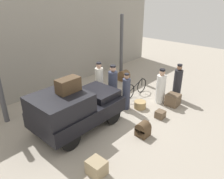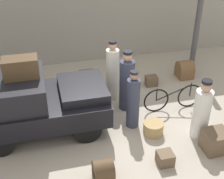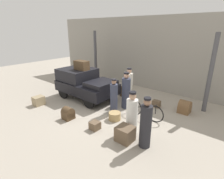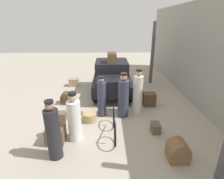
% 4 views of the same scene
% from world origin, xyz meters
% --- Properties ---
extents(ground_plane, '(30.00, 30.00, 0.00)m').
position_xyz_m(ground_plane, '(0.00, 0.00, 0.00)').
color(ground_plane, '#A89E8E').
extents(station_building_facade, '(16.00, 0.15, 4.50)m').
position_xyz_m(station_building_facade, '(0.00, 4.08, 2.25)').
color(station_building_facade, gray).
rests_on(station_building_facade, ground).
extents(canopy_pillar_left, '(0.20, 0.20, 3.63)m').
position_xyz_m(canopy_pillar_left, '(-3.38, 2.71, 1.82)').
color(canopy_pillar_left, '#4C4C51').
rests_on(canopy_pillar_left, ground).
extents(truck, '(3.38, 1.89, 1.60)m').
position_xyz_m(truck, '(-1.86, 0.25, 0.88)').
color(truck, black).
rests_on(truck, ground).
extents(bicycle, '(1.78, 0.04, 0.80)m').
position_xyz_m(bicycle, '(2.02, 0.23, 0.39)').
color(bicycle, black).
rests_on(bicycle, ground).
extents(wicker_basket, '(0.52, 0.52, 0.33)m').
position_xyz_m(wicker_basket, '(1.09, -0.69, 0.17)').
color(wicker_basket, tan).
rests_on(wicker_basket, ground).
extents(porter_carrying_trunk, '(0.34, 0.34, 1.66)m').
position_xyz_m(porter_carrying_trunk, '(0.66, -0.22, 0.76)').
color(porter_carrying_trunk, '#33384C').
rests_on(porter_carrying_trunk, ground).
extents(porter_lifting_near_truck, '(0.38, 0.38, 1.76)m').
position_xyz_m(porter_lifting_near_truck, '(3.00, -1.46, 0.81)').
color(porter_lifting_near_truck, '#232328').
rests_on(porter_lifting_near_truck, ground).
extents(porter_with_bicycle, '(0.43, 0.43, 1.65)m').
position_xyz_m(porter_with_bicycle, '(2.19, -1.04, 0.74)').
color(porter_with_bicycle, white).
rests_on(porter_with_bicycle, ground).
extents(conductor_in_dark_uniform, '(0.42, 0.42, 1.81)m').
position_xyz_m(conductor_in_dark_uniform, '(0.74, 0.63, 0.83)').
color(conductor_in_dark_uniform, '#33384C').
rests_on(conductor_in_dark_uniform, ground).
extents(porter_standing_middle, '(0.38, 0.38, 1.88)m').
position_xyz_m(porter_standing_middle, '(0.48, 1.24, 0.87)').
color(porter_standing_middle, silver).
rests_on(porter_standing_middle, ground).
extents(trunk_umber_medium, '(0.46, 0.52, 0.46)m').
position_xyz_m(trunk_umber_medium, '(-2.92, -1.99, 0.23)').
color(trunk_umber_medium, '#9E8966').
rests_on(trunk_umber_medium, ground).
extents(suitcase_black_upright, '(0.38, 0.28, 0.34)m').
position_xyz_m(suitcase_black_upright, '(1.89, 1.66, 0.17)').
color(suitcase_black_upright, brown).
rests_on(suitcase_black_upright, ground).
extents(suitcase_small_leather, '(0.51, 0.54, 0.61)m').
position_xyz_m(suitcase_small_leather, '(3.20, 1.94, 0.27)').
color(suitcase_small_leather, brown).
rests_on(suitcase_small_leather, ground).
extents(trunk_wicker_pale, '(0.58, 0.55, 0.54)m').
position_xyz_m(trunk_wicker_pale, '(2.32, -1.64, 0.27)').
color(trunk_wicker_pale, brown).
rests_on(trunk_wicker_pale, ground).
extents(suitcase_tan_flat, '(0.36, 0.35, 0.31)m').
position_xyz_m(suitcase_tan_flat, '(0.97, -1.79, 0.16)').
color(suitcase_tan_flat, brown).
rests_on(suitcase_tan_flat, ground).
extents(trunk_large_brown, '(0.45, 0.54, 0.60)m').
position_xyz_m(trunk_large_brown, '(-0.19, 1.91, 0.30)').
color(trunk_large_brown, '#4C3823').
rests_on(trunk_large_brown, ground).
extents(trunk_barrel_dark, '(0.43, 0.45, 0.54)m').
position_xyz_m(trunk_barrel_dark, '(-0.52, -1.94, 0.25)').
color(trunk_barrel_dark, '#4C3823').
rests_on(trunk_barrel_dark, ground).
extents(trunk_on_truck_roof, '(0.83, 0.46, 0.50)m').
position_xyz_m(trunk_on_truck_roof, '(-2.02, 0.25, 1.85)').
color(trunk_on_truck_roof, '#4C3823').
rests_on(trunk_on_truck_roof, truck).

